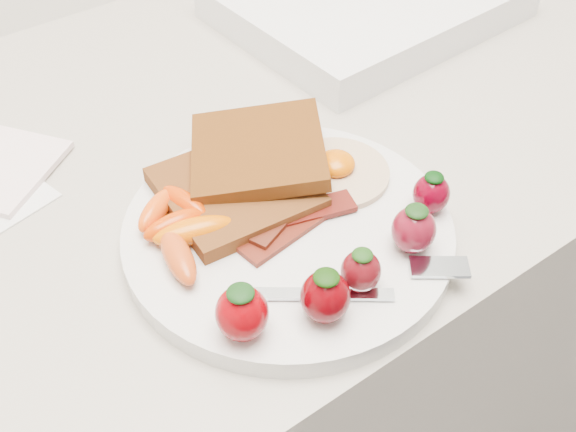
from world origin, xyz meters
TOP-DOWN VIEW (x-y plane):
  - counter at (0.00, 1.70)m, footprint 2.00×0.60m
  - plate at (-0.02, 1.54)m, footprint 0.27×0.27m
  - toast_lower at (-0.04, 1.59)m, footprint 0.13×0.13m
  - toast_upper at (-0.00, 1.61)m, footprint 0.16×0.16m
  - fried_egg at (0.05, 1.57)m, footprint 0.12×0.12m
  - bacon_strips at (-0.02, 1.54)m, footprint 0.11×0.06m
  - baby_carrots at (-0.10, 1.58)m, footprint 0.08×0.11m
  - strawberries at (-0.02, 1.46)m, footprint 0.23×0.07m
  - fork at (-0.01, 1.45)m, footprint 0.16×0.09m
  - appliance at (0.28, 1.79)m, footprint 0.33×0.27m

SIDE VIEW (x-z plane):
  - counter at x=0.00m, z-range 0.00..0.90m
  - plate at x=-0.02m, z-range 0.90..0.92m
  - appliance at x=0.28m, z-range 0.90..0.94m
  - fork at x=-0.01m, z-range 0.92..0.92m
  - bacon_strips at x=-0.02m, z-range 0.92..0.93m
  - fried_egg at x=0.05m, z-range 0.91..0.93m
  - toast_lower at x=-0.04m, z-range 0.92..0.93m
  - baby_carrots at x=-0.10m, z-range 0.92..0.94m
  - strawberries at x=-0.02m, z-range 0.92..0.96m
  - toast_upper at x=0.00m, z-range 0.93..0.95m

